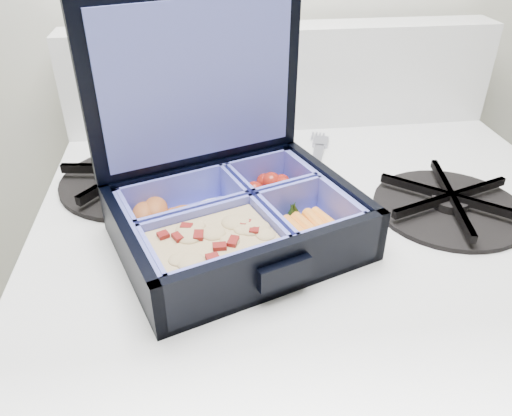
{
  "coord_description": "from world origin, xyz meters",
  "views": [
    {
      "loc": [
        -0.39,
        1.25,
        1.22
      ],
      "look_at": [
        -0.33,
        1.66,
        0.96
      ],
      "focal_mm": 35.0,
      "sensor_mm": 36.0,
      "label": 1
    }
  ],
  "objects": [
    {
      "name": "bento_box",
      "position": [
        -0.35,
        1.65,
        0.95
      ],
      "size": [
        0.27,
        0.24,
        0.05
      ],
      "primitive_type": null,
      "rotation": [
        0.0,
        0.0,
        0.35
      ],
      "color": "black",
      "rests_on": "stove"
    },
    {
      "name": "burner_grate",
      "position": [
        -0.11,
        1.68,
        0.94
      ],
      "size": [
        0.21,
        0.21,
        0.02
      ],
      "primitive_type": "cylinder",
      "rotation": [
        0.0,
        0.0,
        0.34
      ],
      "color": "black",
      "rests_on": "stove"
    },
    {
      "name": "burner_grate_rear",
      "position": [
        -0.46,
        1.79,
        0.93
      ],
      "size": [
        0.2,
        0.2,
        0.02
      ],
      "primitive_type": "cylinder",
      "rotation": [
        0.0,
        0.0,
        -0.15
      ],
      "color": "black",
      "rests_on": "stove"
    },
    {
      "name": "fork",
      "position": [
        -0.24,
        1.79,
        0.93
      ],
      "size": [
        0.08,
        0.18,
        0.01
      ],
      "primitive_type": null,
      "rotation": [
        0.0,
        0.0,
        -0.33
      ],
      "color": "#A4A5B3",
      "rests_on": "stove"
    }
  ]
}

